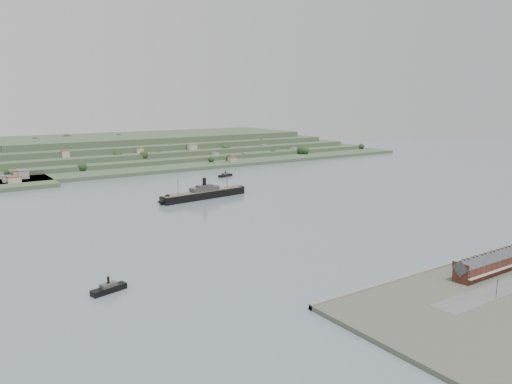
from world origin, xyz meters
TOP-DOWN VIEW (x-y plane):
  - ground at (0.00, 0.00)m, footprint 1400.00×1400.00m
  - terrace_row at (-10.00, -168.02)m, footprint 55.60×9.80m
  - far_peninsula at (27.91, 393.10)m, footprint 760.00×309.00m
  - steamship at (-39.71, 77.92)m, footprint 89.28×19.98m
  - tugboat at (-171.75, -83.97)m, footprint 16.89×8.26m
  - ferry_east at (40.48, 172.12)m, footprint 19.25×10.85m

SIDE VIEW (x-z plane):
  - ground at x=0.00m, z-range 0.00..0.00m
  - ferry_east at x=40.48m, z-range -1.81..5.16m
  - tugboat at x=-171.75m, z-range -1.88..5.46m
  - steamship at x=-39.71m, z-range -6.76..14.67m
  - terrace_row at x=-10.00m, z-range 1.30..12.38m
  - far_peninsula at x=27.91m, z-range -3.12..26.88m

